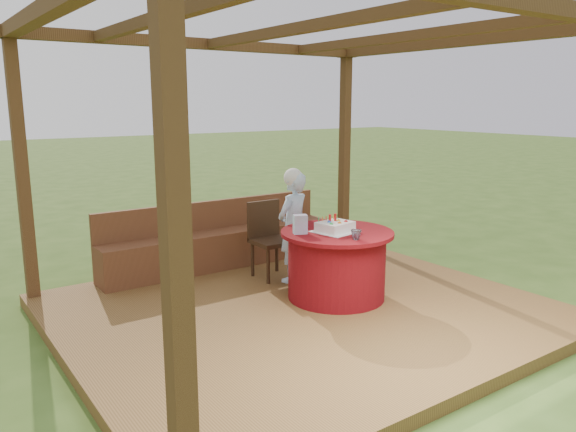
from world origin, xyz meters
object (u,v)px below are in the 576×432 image
Objects in this scene: gift_bag at (300,224)px; drinking_glass at (356,235)px; birthday_cake at (335,227)px; bench at (220,245)px; table at (337,264)px; elderly_woman at (293,225)px; chair at (269,235)px.

drinking_glass is at bearing -37.64° from gift_bag.
bench is at bearing 103.43° from birthday_cake.
table is 0.89× the size of elderly_woman.
bench is at bearing 112.94° from chair.
birthday_cake reaches higher than bench.
table is at bearing 17.41° from birthday_cake.
elderly_woman is at bearing 87.83° from drinking_glass.
elderly_woman reaches higher than table.
table is at bearing -75.23° from bench.
bench is 1.13m from elderly_woman.
bench is 2.60× the size of table.
chair is at bearing 96.80° from birthday_cake.
bench is 2.33× the size of elderly_woman.
table is at bearing 3.82° from gift_bag.
drinking_glass is (-0.04, -0.37, -0.00)m from birthday_cake.
bench is 1.67m from gift_bag.
chair is 0.68× the size of elderly_woman.
elderly_woman is 6.72× the size of gift_bag.
drinking_glass is (0.37, -2.08, 0.49)m from bench.
drinking_glass reaches higher than bench.
bench is at bearing 99.99° from drinking_glass.
bench is 2.17m from drinking_glass.
gift_bag reaches higher than drinking_glass.
elderly_woman is (-0.04, 0.72, 0.29)m from table.
chair is 0.98m from gift_bag.
gift_bag is (-0.34, -0.59, 0.15)m from elderly_woman.
chair is 1.43m from drinking_glass.
drinking_glass is (0.29, -0.50, -0.05)m from gift_bag.
table is 2.58× the size of birthday_cake.
elderly_woman is at bearing 93.25° from table.
table is 0.60m from gift_bag.
chair is 0.37m from elderly_woman.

